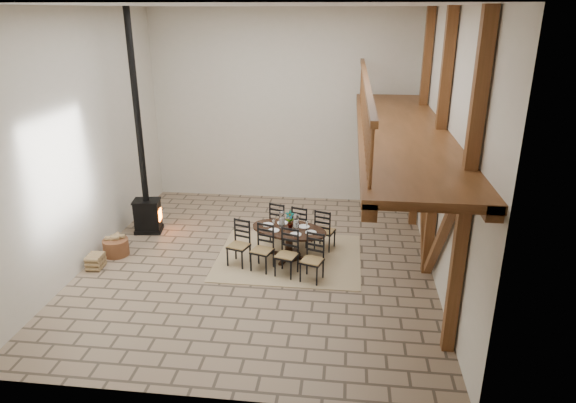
# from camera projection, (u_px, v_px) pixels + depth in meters

# --- Properties ---
(ground) EXTENTS (8.00, 8.00, 0.00)m
(ground) POSITION_uv_depth(u_px,v_px,m) (259.00, 262.00, 10.66)
(ground) COLOR #89735B
(ground) RESTS_ON ground
(room_shell) EXTENTS (7.02, 8.02, 5.01)m
(room_shell) POSITION_uv_depth(u_px,v_px,m) (320.00, 120.00, 9.47)
(room_shell) COLOR beige
(room_shell) RESTS_ON ground
(rug) EXTENTS (3.00, 2.50, 0.02)m
(rug) POSITION_uv_depth(u_px,v_px,m) (289.00, 257.00, 10.86)
(rug) COLOR tan
(rug) RESTS_ON ground
(dining_table) EXTENTS (2.19, 2.24, 1.04)m
(dining_table) POSITION_uv_depth(u_px,v_px,m) (287.00, 244.00, 10.67)
(dining_table) COLOR black
(dining_table) RESTS_ON ground
(wood_stove) EXTENTS (0.68, 0.56, 5.00)m
(wood_stove) POSITION_uv_depth(u_px,v_px,m) (145.00, 186.00, 11.75)
(wood_stove) COLOR black
(wood_stove) RESTS_ON ground
(log_basket) EXTENTS (0.54, 0.54, 0.44)m
(log_basket) POSITION_uv_depth(u_px,v_px,m) (116.00, 246.00, 10.93)
(log_basket) COLOR brown
(log_basket) RESTS_ON ground
(log_stack) EXTENTS (0.31, 0.41, 0.30)m
(log_stack) POSITION_uv_depth(u_px,v_px,m) (96.00, 261.00, 10.37)
(log_stack) COLOR #9C7857
(log_stack) RESTS_ON ground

